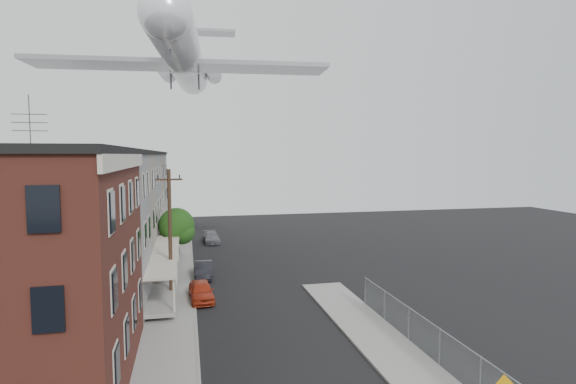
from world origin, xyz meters
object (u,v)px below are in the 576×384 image
street_tree (178,227)px  car_near (201,291)px  utility_pole (170,233)px  car_mid (204,270)px  car_far (211,238)px  airplane (184,58)px

street_tree → car_near: 11.07m
car_near → street_tree: bearing=95.2°
utility_pole → car_mid: size_ratio=2.30×
car_near → utility_pole: bearing=157.9°
utility_pole → car_near: utility_pole is taller
utility_pole → street_tree: utility_pole is taller
car_near → car_mid: (0.38, 5.78, -0.02)m
car_mid → car_near: bearing=-91.3°
street_tree → car_far: bearing=70.4°
utility_pole → car_near: size_ratio=2.31×
utility_pole → airplane: airplane is taller
street_tree → utility_pole: bearing=-91.9°
airplane → car_near: bearing=-85.9°
car_far → car_near: bearing=-97.5°
street_tree → airplane: 15.29m
street_tree → car_near: street_tree is taller
car_near → car_far: 20.41m
car_near → car_mid: bearing=82.4°
utility_pole → car_mid: utility_pole is taller
utility_pole → car_mid: 6.94m
street_tree → car_far: (3.47, 9.74, -2.85)m
car_near → car_mid: size_ratio=1.00×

